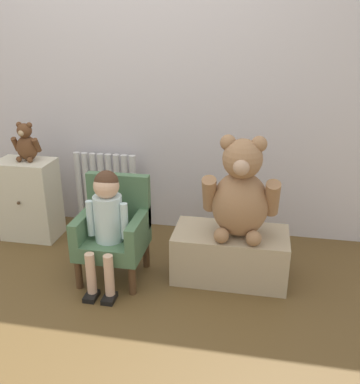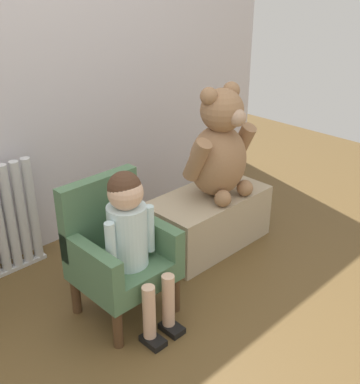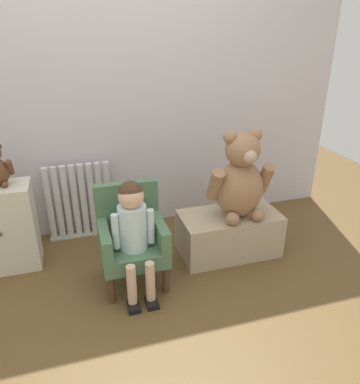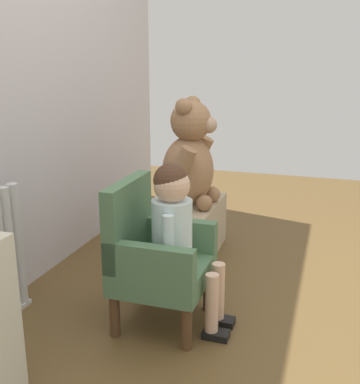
% 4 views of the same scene
% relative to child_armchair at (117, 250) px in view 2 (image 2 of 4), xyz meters
% --- Properties ---
extents(ground_plane, '(6.00, 6.00, 0.00)m').
position_rel_child_armchair_xyz_m(ground_plane, '(-0.05, -0.50, -0.31)').
color(ground_plane, brown).
extents(child_armchair, '(0.40, 0.38, 0.63)m').
position_rel_child_armchair_xyz_m(child_armchair, '(0.00, 0.00, 0.00)').
color(child_armchair, '#4A6E4C').
rests_on(child_armchair, ground_plane).
extents(child_figure, '(0.25, 0.35, 0.72)m').
position_rel_child_armchair_xyz_m(child_figure, '(0.00, -0.11, 0.15)').
color(child_figure, silver).
rests_on(child_figure, ground_plane).
extents(low_bench, '(0.70, 0.36, 0.31)m').
position_rel_child_armchair_xyz_m(low_bench, '(0.71, 0.10, -0.16)').
color(low_bench, tan).
rests_on(low_bench, ground_plane).
extents(large_teddy_bear, '(0.44, 0.31, 0.61)m').
position_rel_child_armchair_xyz_m(large_teddy_bear, '(0.76, 0.07, 0.27)').
color(large_teddy_bear, '#986F4C').
rests_on(large_teddy_bear, low_bench).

